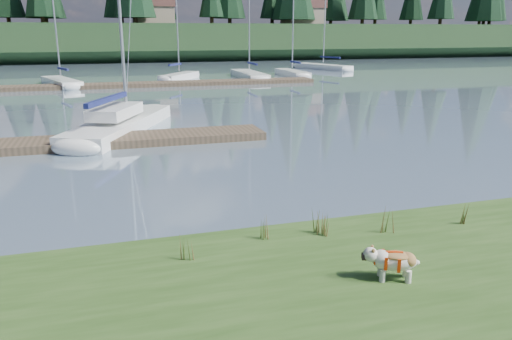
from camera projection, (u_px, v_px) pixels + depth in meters
name	position (u px, v px, depth m)	size (l,w,h in m)	color
ground	(132.00, 87.00, 39.15)	(200.00, 200.00, 0.00)	#758C9F
ridge	(114.00, 42.00, 78.13)	(200.00, 20.00, 5.00)	black
bulldog	(394.00, 260.00, 7.97)	(0.90, 0.59, 0.53)	silver
sailboat_main	(127.00, 119.00, 22.26)	(5.56, 9.50, 13.67)	white
dock_near	(55.00, 144.00, 18.64)	(16.00, 2.00, 0.30)	#4C3D2C
dock_far	(157.00, 84.00, 39.67)	(26.00, 2.20, 0.30)	#4C3D2C
sailboat_bg_1	(59.00, 81.00, 40.21)	(3.88, 7.87, 11.64)	white
sailboat_bg_2	(182.00, 76.00, 45.15)	(4.75, 6.24, 10.11)	white
sailboat_bg_3	(247.00, 74.00, 47.07)	(2.01, 9.05, 13.11)	white
sailboat_bg_4	(290.00, 72.00, 48.67)	(1.55, 7.31, 10.83)	white
sailboat_bg_5	(318.00, 66.00, 57.44)	(4.63, 8.75, 12.35)	white
weed_0	(264.00, 228.00, 9.56)	(0.17, 0.14, 0.51)	#475B23
weed_1	(319.00, 222.00, 9.82)	(0.17, 0.14, 0.55)	#475B23
weed_2	(388.00, 221.00, 9.84)	(0.17, 0.14, 0.60)	#475B23
weed_3	(187.00, 249.00, 8.69)	(0.17, 0.14, 0.46)	#475B23
weed_4	(323.00, 225.00, 9.72)	(0.17, 0.14, 0.52)	#475B23
weed_5	(462.00, 215.00, 10.27)	(0.17, 0.14, 0.50)	#475B23
mud_lip	(225.00, 245.00, 10.00)	(60.00, 0.50, 0.14)	#33281C
house_1	(153.00, 10.00, 76.67)	(6.30, 5.30, 4.65)	gray
house_2	(303.00, 12.00, 81.51)	(6.30, 5.30, 4.65)	gray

